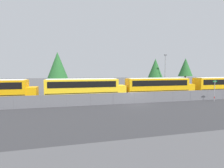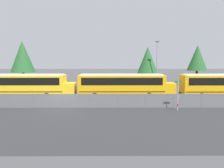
# 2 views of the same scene
# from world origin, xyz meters

# --- Properties ---
(ground_plane) EXTENTS (200.00, 200.00, 0.00)m
(ground_plane) POSITION_xyz_m (0.00, 0.00, 0.00)
(ground_plane) COLOR #424244
(road_strip) EXTENTS (100.70, 12.00, 0.01)m
(road_strip) POSITION_xyz_m (0.00, -6.00, 0.00)
(road_strip) COLOR #2B2B2D
(road_strip) RESTS_ON ground_plane
(fence) EXTENTS (66.77, 0.07, 1.55)m
(fence) POSITION_xyz_m (0.00, -0.00, 0.79)
(fence) COLOR #9EA0A5
(fence) RESTS_ON ground_plane
(school_bus_1) EXTENTS (12.99, 2.53, 3.27)m
(school_bus_1) POSITION_xyz_m (-6.36, 5.95, 1.93)
(school_bus_1) COLOR yellow
(school_bus_1) RESTS_ON ground_plane
(school_bus_2) EXTENTS (12.99, 2.53, 3.27)m
(school_bus_2) POSITION_xyz_m (7.02, 5.92, 1.93)
(school_bus_2) COLOR #EDA80F
(school_bus_2) RESTS_ON ground_plane
(school_bus_3) EXTENTS (12.99, 2.53, 3.27)m
(school_bus_3) POSITION_xyz_m (20.89, 5.67, 1.93)
(school_bus_3) COLOR #EDA80F
(school_bus_3) RESTS_ON ground_plane
(street_sign) EXTENTS (0.70, 0.09, 3.13)m
(street_sign) POSITION_xyz_m (12.18, -1.32, 1.65)
(street_sign) COLOR #B7B7BC
(street_sign) RESTS_ON ground_plane
(light_pole) EXTENTS (0.60, 0.24, 8.36)m
(light_pole) POSITION_xyz_m (13.22, 14.13, 4.57)
(light_pole) COLOR gray
(light_pole) RESTS_ON ground_plane
(tree_0) EXTENTS (4.12, 4.12, 7.57)m
(tree_0) POSITION_xyz_m (12.05, 16.67, 4.88)
(tree_0) COLOR #51381E
(tree_0) RESTS_ON ground_plane
(tree_1) EXTENTS (3.71, 3.71, 7.99)m
(tree_1) POSITION_xyz_m (21.74, 18.17, 5.54)
(tree_1) COLOR #51381E
(tree_1) RESTS_ON ground_plane
(tree_3) EXTENTS (4.40, 4.40, 8.65)m
(tree_3) POSITION_xyz_m (-11.06, 17.42, 5.77)
(tree_3) COLOR #51381E
(tree_3) RESTS_ON ground_plane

